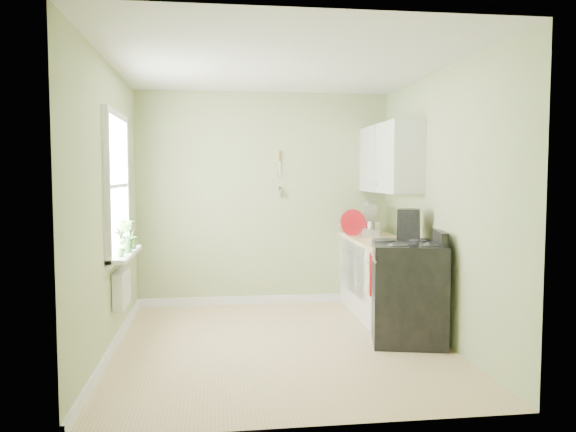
{
  "coord_description": "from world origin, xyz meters",
  "views": [
    {
      "loc": [
        -0.64,
        -5.33,
        1.66
      ],
      "look_at": [
        0.14,
        0.55,
        1.22
      ],
      "focal_mm": 35.0,
      "sensor_mm": 36.0,
      "label": 1
    }
  ],
  "objects": [
    {
      "name": "plant_a",
      "position": [
        -1.5,
        -0.02,
        1.04
      ],
      "size": [
        0.16,
        0.17,
        0.27
      ],
      "primitive_type": "imported",
      "rotation": [
        0.0,
        0.0,
        1.02
      ],
      "color": "#39662B",
      "rests_on": "window_sill"
    },
    {
      "name": "base_cabinets",
      "position": [
        1.3,
        1.0,
        0.43
      ],
      "size": [
        0.6,
        1.6,
        0.87
      ],
      "primitive_type": "cube",
      "color": "white",
      "rests_on": "floor"
    },
    {
      "name": "plant_c",
      "position": [
        -1.5,
        0.55,
        1.05
      ],
      "size": [
        0.18,
        0.18,
        0.3
      ],
      "primitive_type": "imported",
      "rotation": [
        0.0,
        0.0,
        4.78
      ],
      "color": "#39662B",
      "rests_on": "window_sill"
    },
    {
      "name": "stove",
      "position": [
        1.28,
        -0.01,
        0.5
      ],
      "size": [
        0.87,
        0.94,
        1.11
      ],
      "color": "black",
      "rests_on": "floor"
    },
    {
      "name": "window",
      "position": [
        -1.58,
        0.3,
        1.55
      ],
      "size": [
        0.06,
        1.14,
        1.44
      ],
      "color": "white",
      "rests_on": "wall_left"
    },
    {
      "name": "wall_back",
      "position": [
        0.0,
        1.81,
        1.35
      ],
      "size": [
        3.2,
        0.02,
        2.7
      ],
      "primitive_type": "cube",
      "color": "#A5B279",
      "rests_on": "floor"
    },
    {
      "name": "kettle",
      "position": [
        1.05,
        1.72,
        1.0
      ],
      "size": [
        0.18,
        0.11,
        0.19
      ],
      "color": "silver",
      "rests_on": "countertop"
    },
    {
      "name": "countertop",
      "position": [
        1.29,
        1.0,
        0.89
      ],
      "size": [
        0.64,
        1.6,
        0.04
      ],
      "primitive_type": "cube",
      "color": "beige",
      "rests_on": "base_cabinets"
    },
    {
      "name": "jar",
      "position": [
        1.05,
        0.31,
        0.95
      ],
      "size": [
        0.07,
        0.07,
        0.08
      ],
      "color": "#AFA690",
      "rests_on": "countertop"
    },
    {
      "name": "red_tray",
      "position": [
        1.05,
        1.35,
        1.07
      ],
      "size": [
        0.33,
        0.11,
        0.33
      ],
      "primitive_type": "cylinder",
      "rotation": [
        1.45,
        0.0,
        0.18
      ],
      "color": "#AC0E17",
      "rests_on": "countertop"
    },
    {
      "name": "radiator",
      "position": [
        -1.54,
        0.25,
        0.55
      ],
      "size": [
        0.12,
        0.5,
        0.35
      ],
      "primitive_type": "cube",
      "color": "white",
      "rests_on": "wall_left"
    },
    {
      "name": "upper_cabinets",
      "position": [
        1.43,
        1.1,
        1.85
      ],
      "size": [
        0.35,
        1.4,
        0.8
      ],
      "primitive_type": "cube",
      "color": "white",
      "rests_on": "wall_right"
    },
    {
      "name": "wall_right",
      "position": [
        1.61,
        0.0,
        1.35
      ],
      "size": [
        0.02,
        3.6,
        2.7
      ],
      "primitive_type": "cube",
      "color": "#A5B279",
      "rests_on": "floor"
    },
    {
      "name": "stand_mixer",
      "position": [
        1.3,
        1.43,
        1.09
      ],
      "size": [
        0.28,
        0.38,
        0.42
      ],
      "color": "#B2B2B7",
      "rests_on": "countertop"
    },
    {
      "name": "floor",
      "position": [
        0.0,
        0.0,
        -0.01
      ],
      "size": [
        3.2,
        3.6,
        0.02
      ],
      "primitive_type": "cube",
      "color": "tan",
      "rests_on": "ground"
    },
    {
      "name": "coffee_maker",
      "position": [
        1.38,
        0.3,
        1.1
      ],
      "size": [
        0.3,
        0.32,
        0.39
      ],
      "color": "black",
      "rests_on": "countertop"
    },
    {
      "name": "ceiling",
      "position": [
        0.0,
        0.0,
        2.71
      ],
      "size": [
        3.2,
        3.6,
        0.02
      ],
      "primitive_type": "cube",
      "color": "white",
      "rests_on": "wall_back"
    },
    {
      "name": "plant_b",
      "position": [
        -1.5,
        0.25,
        1.06
      ],
      "size": [
        0.23,
        0.23,
        0.33
      ],
      "primitive_type": "imported",
      "rotation": [
        0.0,
        0.0,
        2.41
      ],
      "color": "#39662B",
      "rests_on": "window_sill"
    },
    {
      "name": "window_sill",
      "position": [
        -1.51,
        0.3,
        0.88
      ],
      "size": [
        0.18,
        1.14,
        0.04
      ],
      "primitive_type": "cube",
      "color": "white",
      "rests_on": "wall_left"
    },
    {
      "name": "wall_left",
      "position": [
        -1.61,
        0.0,
        1.35
      ],
      "size": [
        0.02,
        3.6,
        2.7
      ],
      "primitive_type": "cube",
      "color": "#A5B279",
      "rests_on": "floor"
    },
    {
      "name": "wall_utensils",
      "position": [
        0.2,
        1.78,
        1.56
      ],
      "size": [
        0.02,
        0.14,
        0.58
      ],
      "color": "beige",
      "rests_on": "wall_back"
    }
  ]
}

